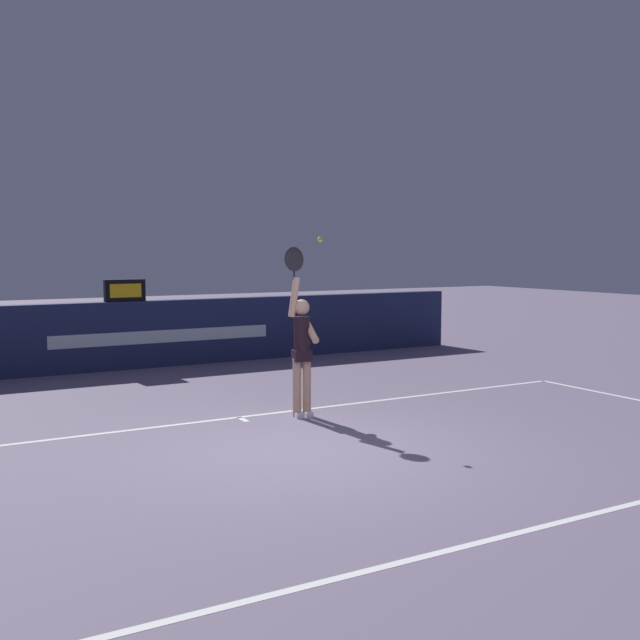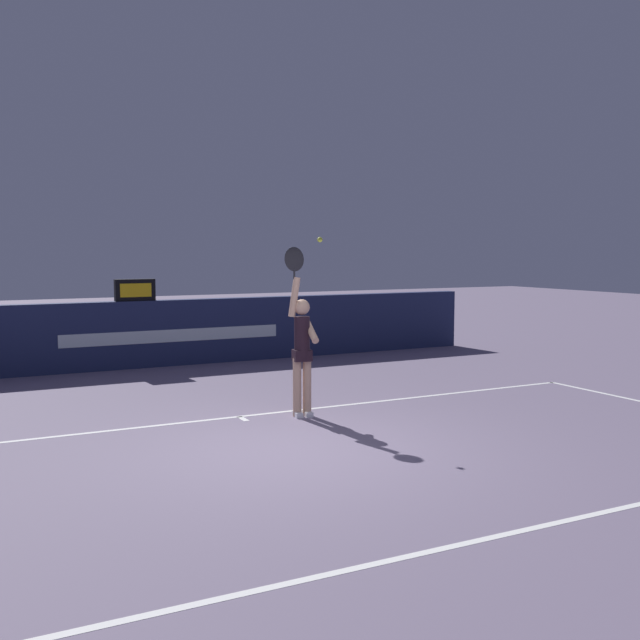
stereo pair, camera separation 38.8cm
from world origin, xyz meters
The scene contains 6 objects.
ground_plane centered at (0.00, 0.00, 0.00)m, with size 60.00×60.00×0.00m, color slate.
court_lines centered at (0.00, -0.58, 0.00)m, with size 12.00×5.22×0.00m.
back_wall centered at (0.00, 7.06, 0.67)m, with size 15.15×0.29×1.34m.
speed_display centered at (-0.23, 7.06, 1.56)m, with size 0.79×0.17×0.43m.
tennis_player centered at (0.81, 1.59, 0.99)m, with size 0.45×0.49×2.41m.
tennis_ball centered at (0.97, 1.34, 2.49)m, with size 0.07×0.07×0.07m.
Camera 1 is at (-4.08, -7.58, 2.35)m, focal length 41.79 mm.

